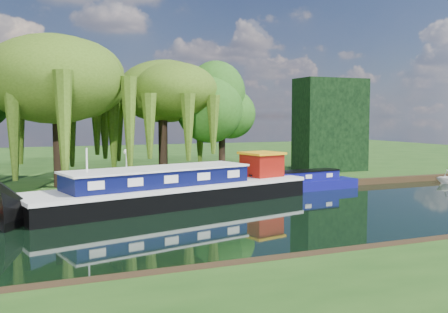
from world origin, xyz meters
name	(u,v)px	position (x,y,z in m)	size (l,w,h in m)	color
ground	(160,226)	(0.00, 0.00, 0.00)	(120.00, 120.00, 0.00)	black
far_bank	(81,161)	(0.00, 34.00, 0.23)	(120.00, 52.00, 0.45)	#1A3E11
dutch_barge	(176,189)	(2.36, 5.24, 0.92)	(17.93, 8.00, 3.69)	black
narrowboat	(292,183)	(11.39, 7.27, 0.54)	(10.53, 2.67, 1.52)	navy
white_cruiser	(448,183)	(24.67, 6.21, 0.00)	(1.98, 2.29, 1.21)	silver
willow_left	(57,83)	(-3.71, 12.28, 7.41)	(7.99, 7.99, 9.58)	black
willow_right	(163,99)	(4.15, 14.60, 6.49)	(6.80, 6.80, 8.28)	black
tree_far_right	(222,108)	(9.17, 14.86, 5.86)	(4.80, 4.80, 7.85)	black
conifer_hedge	(330,125)	(19.00, 14.00, 4.45)	(6.00, 3.00, 8.00)	black
lamppost	(126,158)	(0.50, 10.50, 2.42)	(0.36, 0.36, 2.56)	silver
mooring_posts	(117,184)	(-0.50, 8.40, 0.95)	(19.16, 0.16, 1.00)	silver
reeds_near	(383,237)	(6.87, -7.57, 0.55)	(33.70, 1.50, 1.10)	#255516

